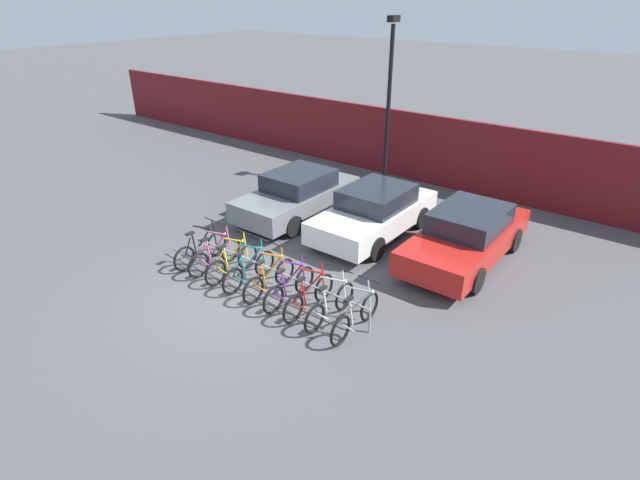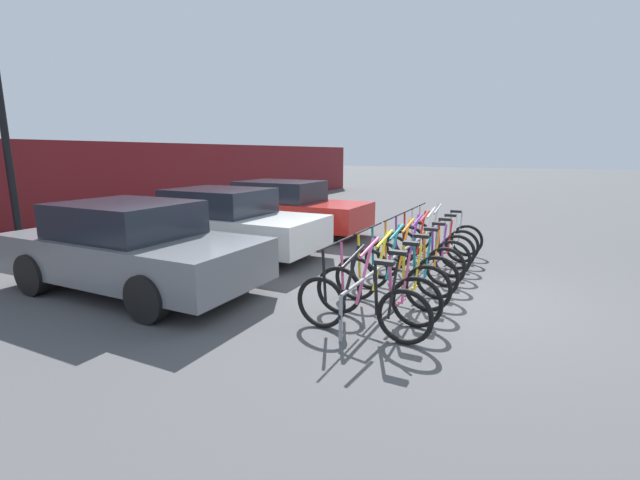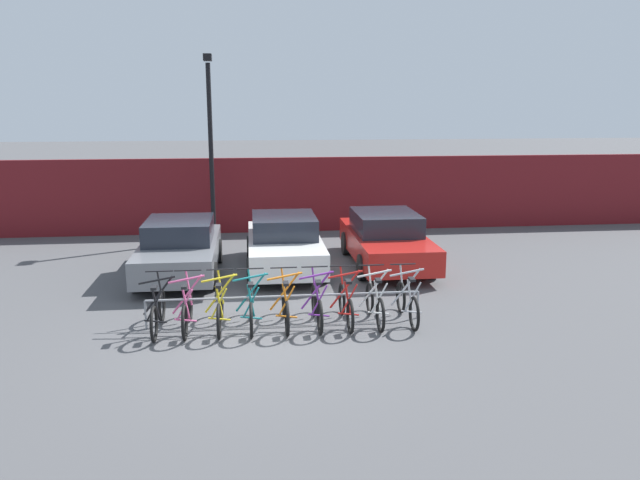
% 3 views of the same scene
% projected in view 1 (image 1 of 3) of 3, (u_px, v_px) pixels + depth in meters
% --- Properties ---
extents(ground_plane, '(120.00, 120.00, 0.00)m').
position_uv_depth(ground_plane, '(238.00, 295.00, 11.48)').
color(ground_plane, '#4C4C4F').
extents(hoarding_wall, '(36.00, 0.16, 2.44)m').
position_uv_depth(hoarding_wall, '(431.00, 150.00, 17.64)').
color(hoarding_wall, maroon).
rests_on(hoarding_wall, ground).
extents(bike_rack, '(5.30, 0.04, 0.57)m').
position_uv_depth(bike_rack, '(273.00, 272.00, 11.45)').
color(bike_rack, gray).
rests_on(bike_rack, ground).
extents(bicycle_black, '(0.68, 1.71, 1.05)m').
position_uv_depth(bicycle_black, '(201.00, 249.00, 12.71)').
color(bicycle_black, black).
rests_on(bicycle_black, ground).
extents(bicycle_pink, '(0.68, 1.71, 1.05)m').
position_uv_depth(bicycle_pink, '(215.00, 255.00, 12.41)').
color(bicycle_pink, black).
rests_on(bicycle_pink, ground).
extents(bicycle_yellow, '(0.68, 1.71, 1.05)m').
position_uv_depth(bicycle_yellow, '(232.00, 263.00, 12.08)').
color(bicycle_yellow, black).
rests_on(bicycle_yellow, ground).
extents(bicycle_teal, '(0.68, 1.71, 1.05)m').
position_uv_depth(bicycle_teal, '(249.00, 270.00, 11.76)').
color(bicycle_teal, black).
rests_on(bicycle_teal, ground).
extents(bicycle_orange, '(0.68, 1.71, 1.05)m').
position_uv_depth(bicycle_orange, '(269.00, 279.00, 11.40)').
color(bicycle_orange, black).
rests_on(bicycle_orange, ground).
extents(bicycle_purple, '(0.68, 1.71, 1.05)m').
position_uv_depth(bicycle_purple, '(289.00, 288.00, 11.07)').
color(bicycle_purple, black).
rests_on(bicycle_purple, ground).
extents(bicycle_red, '(0.68, 1.71, 1.05)m').
position_uv_depth(bicycle_red, '(309.00, 296.00, 10.76)').
color(bicycle_red, black).
rests_on(bicycle_red, ground).
extents(bicycle_white, '(0.68, 1.71, 1.05)m').
position_uv_depth(bicycle_white, '(330.00, 305.00, 10.45)').
color(bicycle_white, black).
rests_on(bicycle_white, ground).
extents(bicycle_silver, '(0.68, 1.71, 1.05)m').
position_uv_depth(bicycle_silver, '(356.00, 316.00, 10.10)').
color(bicycle_silver, black).
rests_on(bicycle_silver, ground).
extents(car_grey, '(1.91, 4.18, 1.40)m').
position_uv_depth(car_grey, '(298.00, 194.00, 15.26)').
color(car_grey, slate).
rests_on(car_grey, ground).
extents(car_white, '(1.91, 4.26, 1.40)m').
position_uv_depth(car_white, '(375.00, 212.00, 14.06)').
color(car_white, silver).
rests_on(car_white, ground).
extents(car_red, '(1.91, 4.50, 1.40)m').
position_uv_depth(car_red, '(466.00, 236.00, 12.70)').
color(car_red, red).
rests_on(car_red, ground).
extents(lamp_post, '(0.24, 0.44, 5.58)m').
position_uv_depth(lamp_post, '(389.00, 95.00, 16.76)').
color(lamp_post, black).
rests_on(lamp_post, ground).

